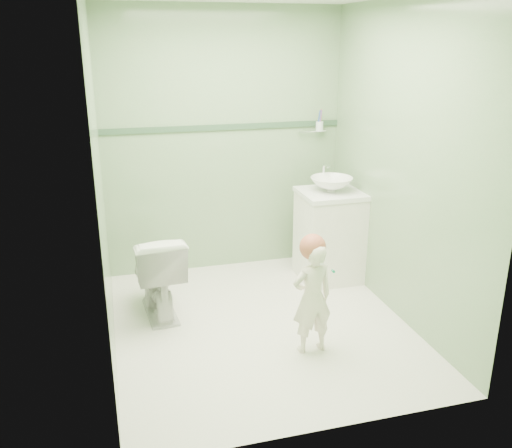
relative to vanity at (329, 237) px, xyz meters
name	(u,v)px	position (x,y,z in m)	size (l,w,h in m)	color
ground	(261,325)	(-0.84, -0.70, -0.40)	(2.50, 2.50, 0.00)	white
room_shell	(262,174)	(-0.84, -0.70, 0.80)	(2.50, 2.54, 2.40)	#7EA776
trim_stripe	(224,127)	(-0.84, 0.54, 0.95)	(2.20, 0.02, 0.05)	#34523A
vanity	(329,237)	(0.00, 0.00, 0.00)	(0.52, 0.50, 0.80)	white
counter	(331,193)	(0.00, 0.00, 0.41)	(0.54, 0.52, 0.04)	white
basin	(331,184)	(0.00, 0.00, 0.49)	(0.37, 0.37, 0.13)	white
faucet	(324,171)	(0.00, 0.19, 0.57)	(0.03, 0.13, 0.18)	silver
cup_holder	(319,126)	(0.05, 0.48, 0.93)	(0.26, 0.07, 0.21)	silver
toilet	(157,273)	(-1.58, -0.28, -0.05)	(0.39, 0.68, 0.69)	white
toddler	(312,298)	(-0.60, -1.13, 0.01)	(0.30, 0.19, 0.81)	white
hair_cap	(313,247)	(-0.60, -1.11, 0.38)	(0.18, 0.18, 0.18)	#B35A42
teal_toothbrush	(332,270)	(-0.51, -1.25, 0.26)	(0.11, 0.14, 0.08)	#05825B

